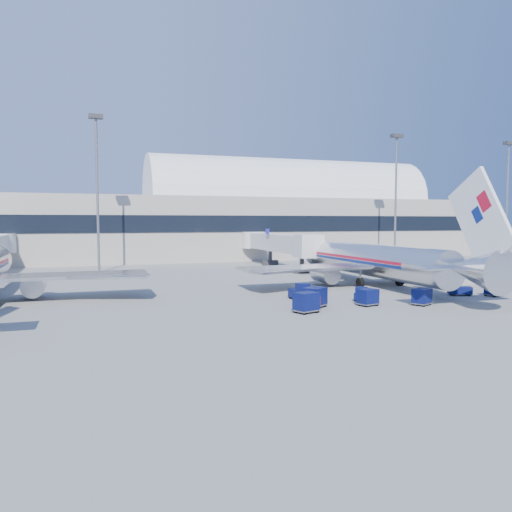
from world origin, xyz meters
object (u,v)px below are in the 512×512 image
object	(u,v)px
cart_train_a	(368,297)
mast_far_east	(508,183)
mast_east	(396,179)
jetbridge_near	(275,243)
cart_open_red	(307,304)
tug_right	(459,289)
cart_solo_far	(494,288)
cart_solo_near	(422,296)
mast_west	(97,170)
cart_train_c	(306,302)
airliner_main	(376,260)
barrier_near	(447,281)
barrier_far	(492,279)
tug_left	(300,292)
tug_lead	(363,294)
barrier_mid	(470,280)
cart_train_b	(315,297)

from	to	relation	value
cart_train_a	mast_far_east	bearing A→B (deg)	20.95
mast_east	mast_far_east	distance (m)	25.00
jetbridge_near	cart_open_red	distance (m)	39.77
tug_right	cart_solo_far	distance (m)	3.38
mast_far_east	cart_solo_near	bearing A→B (deg)	-141.49
mast_west	cart_train_c	xyz separation A→B (m)	(15.19, -38.67, -13.89)
airliner_main	tug_right	world-z (taller)	airliner_main
barrier_near	barrier_far	world-z (taller)	same
cart_open_red	barrier_near	bearing A→B (deg)	37.81
mast_far_east	tug_left	xyz separation A→B (m)	(-57.59, -32.47, -14.04)
airliner_main	tug_right	bearing A→B (deg)	-68.36
barrier_near	tug_right	world-z (taller)	tug_right
cart_train_a	cart_solo_near	size ratio (longest dim) A/B	0.94
tug_right	cart_train_a	world-z (taller)	cart_train_a
airliner_main	tug_left	size ratio (longest dim) A/B	14.24
cart_train_a	tug_lead	bearing A→B (deg)	54.74
barrier_far	cart_solo_near	world-z (taller)	cart_solo_near
barrier_mid	cart_solo_near	world-z (taller)	cart_solo_near
cart_train_c	cart_train_b	bearing A→B (deg)	30.56
tug_lead	cart_open_red	xyz separation A→B (m)	(-6.75, -2.23, -0.21)
tug_left	cart_solo_near	bearing A→B (deg)	-128.22
mast_east	cart_open_red	world-z (taller)	mast_east
airliner_main	cart_solo_far	size ratio (longest dim) A/B	20.00
tug_right	barrier_far	bearing A→B (deg)	59.24
jetbridge_near	mast_far_east	size ratio (longest dim) A/B	1.22
airliner_main	tug_lead	size ratio (longest dim) A/B	16.28
cart_train_b	cart_open_red	world-z (taller)	cart_train_b
barrier_far	tug_left	distance (m)	27.56
mast_east	mast_far_east	world-z (taller)	same
barrier_mid	cart_open_red	world-z (taller)	barrier_mid
tug_right	mast_west	bearing A→B (deg)	160.91
mast_west	cart_train_a	xyz separation A→B (m)	(21.75, -37.33, -14.00)
barrier_mid	cart_train_b	distance (m)	25.78
barrier_near	cart_train_b	xyz separation A→B (m)	(-21.02, -8.57, 0.48)
barrier_far	tug_left	bearing A→B (deg)	-170.67
mast_east	mast_west	bearing A→B (deg)	180.00
airliner_main	barrier_near	xyz separation A→B (m)	(8.00, -2.51, -2.48)
barrier_far	tug_lead	xyz separation A→B (m)	(-21.88, -6.84, 0.17)
barrier_near	cart_solo_far	xyz separation A→B (m)	(-1.26, -8.42, 0.34)
barrier_near	cart_train_a	size ratio (longest dim) A/B	1.54
jetbridge_near	cart_train_a	size ratio (longest dim) A/B	14.14
barrier_near	tug_lead	xyz separation A→B (m)	(-15.28, -6.84, 0.17)
barrier_near	tug_lead	distance (m)	16.74
mast_east	cart_train_c	world-z (taller)	mast_east
tug_left	cart_train_a	size ratio (longest dim) A/B	1.35
airliner_main	barrier_mid	world-z (taller)	airliner_main
cart_train_a	cart_train_c	distance (m)	6.70
airliner_main	mast_east	size ratio (longest dim) A/B	1.65
jetbridge_near	mast_far_east	bearing A→B (deg)	-0.98
barrier_near	cart_train_b	bearing A→B (deg)	-157.82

